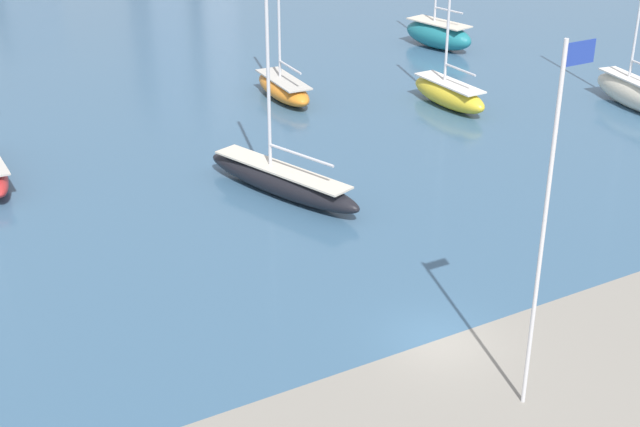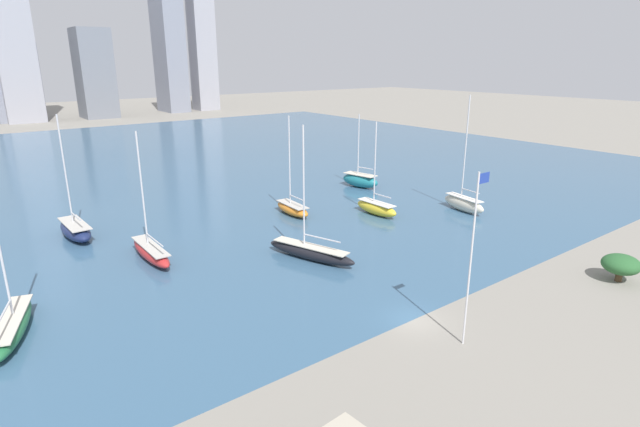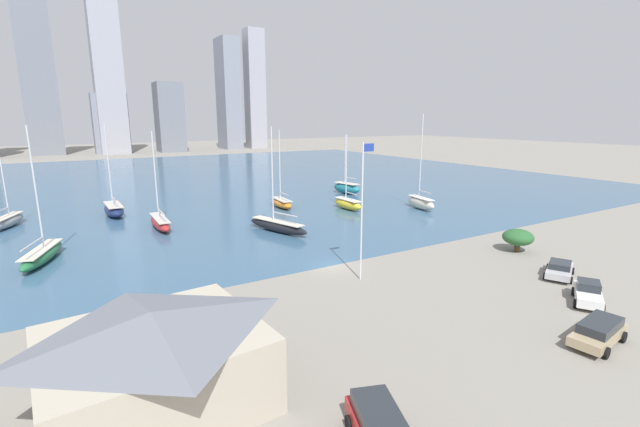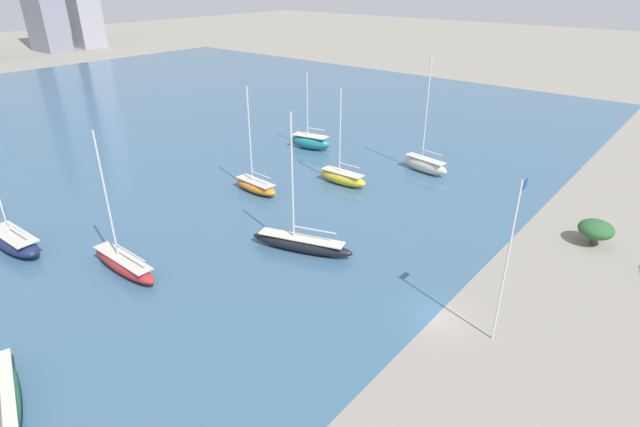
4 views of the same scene
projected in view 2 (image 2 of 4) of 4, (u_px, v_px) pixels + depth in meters
name	position (u px, v px, depth m)	size (l,w,h in m)	color
ground_plane	(413.00, 320.00, 39.43)	(500.00, 500.00, 0.00)	gray
harbor_water	(130.00, 171.00, 92.49)	(180.00, 140.00, 0.00)	#385B7A
flag_pole	(472.00, 255.00, 34.17)	(1.24, 0.14, 12.72)	silver
yard_shrub	(621.00, 265.00, 45.88)	(3.35, 3.35, 2.57)	#4C3823
sailboat_orange	(292.00, 208.00, 66.05)	(2.52, 7.08, 12.92)	orange
sailboat_black	(310.00, 251.00, 51.14)	(4.97, 10.51, 13.72)	black
sailboat_navy	(75.00, 229.00, 57.35)	(2.86, 8.35, 14.05)	#19234C
sailboat_red	(151.00, 251.00, 51.17)	(1.95, 9.36, 13.10)	#B72828
sailboat_yellow	(376.00, 207.00, 65.97)	(2.03, 7.03, 12.16)	yellow
sailboat_green	(12.00, 325.00, 36.96)	(4.87, 9.80, 14.07)	#236B3D
sailboat_cream	(464.00, 203.00, 67.50)	(2.88, 7.38, 15.39)	beige
sailboat_teal	(360.00, 180.00, 80.16)	(3.67, 7.04, 11.59)	#1E757F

